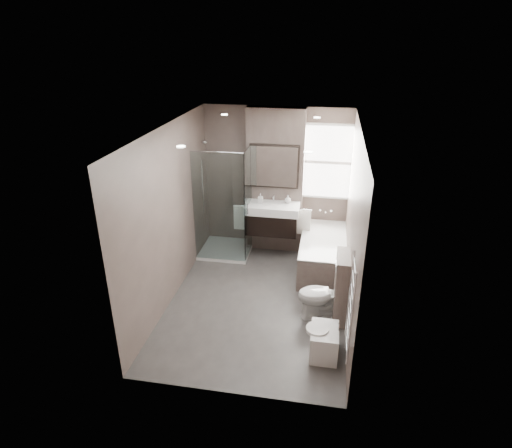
% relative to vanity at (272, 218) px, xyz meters
% --- Properties ---
extents(room, '(2.70, 3.90, 2.70)m').
position_rel_vanity_xyz_m(room, '(0.00, -1.43, 0.56)').
color(room, '#44413F').
rests_on(room, ground).
extents(vanity_pier, '(1.00, 0.25, 2.60)m').
position_rel_vanity_xyz_m(vanity_pier, '(0.00, 0.35, 0.56)').
color(vanity_pier, '#5E504A').
rests_on(vanity_pier, ground).
extents(vanity, '(0.95, 0.47, 0.66)m').
position_rel_vanity_xyz_m(vanity, '(0.00, 0.00, 0.00)').
color(vanity, black).
rests_on(vanity, vanity_pier).
extents(mirror_cabinet, '(0.86, 0.08, 0.76)m').
position_rel_vanity_xyz_m(mirror_cabinet, '(0.00, 0.19, 0.89)').
color(mirror_cabinet, black).
rests_on(mirror_cabinet, vanity_pier).
extents(towel_left, '(0.24, 0.06, 0.44)m').
position_rel_vanity_xyz_m(towel_left, '(-0.56, -0.02, -0.02)').
color(towel_left, white).
rests_on(towel_left, vanity_pier).
extents(towel_right, '(0.24, 0.06, 0.44)m').
position_rel_vanity_xyz_m(towel_right, '(0.56, -0.02, -0.02)').
color(towel_right, white).
rests_on(towel_right, vanity_pier).
extents(shower_enclosure, '(0.90, 0.90, 2.00)m').
position_rel_vanity_xyz_m(shower_enclosure, '(-0.75, -0.08, -0.25)').
color(shower_enclosure, white).
rests_on(shower_enclosure, ground).
extents(bathtub, '(0.75, 1.60, 0.57)m').
position_rel_vanity_xyz_m(bathtub, '(0.92, -0.33, -0.43)').
color(bathtub, '#5E504A').
rests_on(bathtub, ground).
extents(window, '(0.98, 0.06, 1.33)m').
position_rel_vanity_xyz_m(window, '(0.90, 0.45, 0.93)').
color(window, white).
rests_on(window, room).
extents(toilet, '(0.76, 0.52, 0.71)m').
position_rel_vanity_xyz_m(toilet, '(0.97, -1.70, -0.39)').
color(toilet, white).
rests_on(toilet, ground).
extents(cistern_box, '(0.19, 0.55, 1.00)m').
position_rel_vanity_xyz_m(cistern_box, '(1.21, -1.68, -0.24)').
color(cistern_box, '#5E504A').
rests_on(cistern_box, ground).
extents(bidet, '(0.41, 0.47, 0.49)m').
position_rel_vanity_xyz_m(bidet, '(1.01, -2.49, -0.54)').
color(bidet, white).
rests_on(bidet, ground).
extents(towel_radiator, '(0.03, 0.49, 1.10)m').
position_rel_vanity_xyz_m(towel_radiator, '(1.25, -3.03, 0.38)').
color(towel_radiator, silver).
rests_on(towel_radiator, room).
extents(soap_bottle_a, '(0.08, 0.08, 0.18)m').
position_rel_vanity_xyz_m(soap_bottle_a, '(-0.21, 0.02, 0.35)').
color(soap_bottle_a, white).
rests_on(soap_bottle_a, vanity).
extents(soap_bottle_b, '(0.11, 0.11, 0.15)m').
position_rel_vanity_xyz_m(soap_bottle_b, '(0.26, 0.12, 0.33)').
color(soap_bottle_b, white).
rests_on(soap_bottle_b, vanity).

